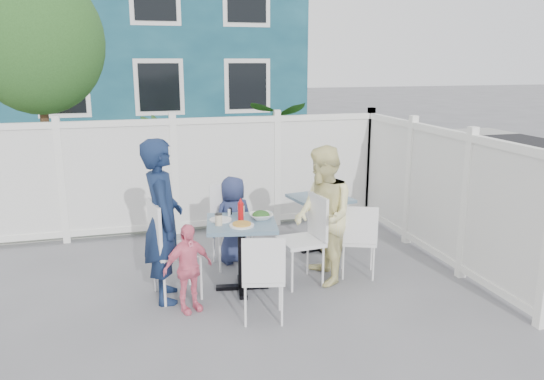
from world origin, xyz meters
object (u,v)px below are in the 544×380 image
object	(u,v)px
chair_left	(167,242)
chair_right	(308,232)
spare_table	(320,209)
chair_near	(263,272)
toddler	(188,268)
main_table	(242,237)
chair_back	(230,219)
man	(163,221)
woman	(323,216)
boy	(233,220)

from	to	relation	value
chair_left	chair_right	distance (m)	1.48
spare_table	chair_near	bearing A→B (deg)	-125.05
spare_table	chair_near	distance (m)	2.04
spare_table	toddler	size ratio (longest dim) A/B	0.87
main_table	chair_left	xyz separation A→B (m)	(-0.76, 0.00, 0.01)
main_table	chair_back	distance (m)	0.75
chair_right	chair_near	size ratio (longest dim) A/B	1.14
main_table	man	size ratio (longest dim) A/B	0.49
spare_table	toddler	distance (m)	2.20
spare_table	chair_right	distance (m)	1.03
chair_right	chair_back	distance (m)	1.03
toddler	chair_left	bearing A→B (deg)	91.76
spare_table	woman	size ratio (longest dim) A/B	0.51
spare_table	woman	xyz separation A→B (m)	(-0.32, -0.93, 0.21)
chair_back	woman	world-z (taller)	woman
main_table	woman	world-z (taller)	woman
chair_left	chair_right	bearing A→B (deg)	79.28
man	main_table	bearing A→B (deg)	-88.02
main_table	spare_table	size ratio (longest dim) A/B	1.06
woman	boy	xyz separation A→B (m)	(-0.81, 0.82, -0.22)
spare_table	chair_right	bearing A→B (deg)	-117.93
chair_right	man	size ratio (longest dim) A/B	0.59
main_table	chair_left	size ratio (longest dim) A/B	0.80
chair_left	chair_back	xyz separation A→B (m)	(0.78, 0.75, -0.04)
main_table	toddler	distance (m)	0.71
chair_near	chair_right	bearing A→B (deg)	60.54
woman	chair_right	bearing A→B (deg)	-96.27
main_table	boy	world-z (taller)	boy
chair_back	toddler	bearing A→B (deg)	58.71
chair_left	man	xyz separation A→B (m)	(-0.03, -0.01, 0.23)
chair_left	woman	size ratio (longest dim) A/B	0.68
chair_back	woman	bearing A→B (deg)	135.73
chair_right	woman	world-z (taller)	woman
chair_left	boy	world-z (taller)	boy
main_table	chair_near	world-z (taller)	chair_near
chair_right	chair_near	bearing A→B (deg)	131.82
chair_back	boy	distance (m)	0.07
chair_back	toddler	size ratio (longest dim) A/B	1.09
main_table	spare_table	distance (m)	1.50
spare_table	man	distance (m)	2.21
spare_table	chair_back	bearing A→B (deg)	-172.91
chair_left	chair_near	xyz separation A→B (m)	(0.79, -0.78, -0.09)
chair_left	toddler	size ratio (longest dim) A/B	1.16
main_table	chair_left	distance (m)	0.76
main_table	chair_back	size ratio (longest dim) A/B	0.85
spare_table	boy	xyz separation A→B (m)	(-1.13, -0.11, -0.02)
spare_table	woman	world-z (taller)	woman
chair_left	boy	bearing A→B (deg)	123.14
boy	chair_back	bearing A→B (deg)	19.65
boy	chair_left	bearing A→B (deg)	24.68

